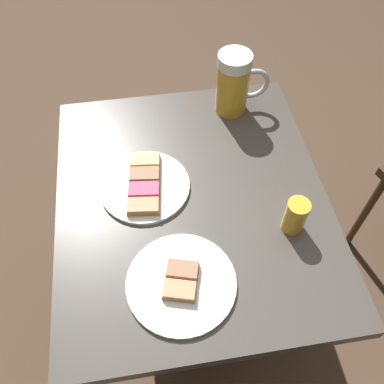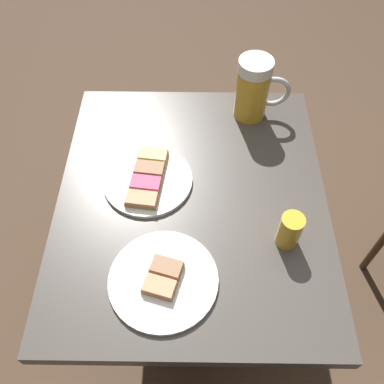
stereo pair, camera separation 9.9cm
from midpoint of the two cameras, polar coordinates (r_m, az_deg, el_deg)
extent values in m
plane|color=#4C3828|center=(1.67, 1.77, -15.61)|extent=(6.00, 6.00, 0.00)
cylinder|color=black|center=(1.66, 1.77, -15.52)|extent=(0.44, 0.44, 0.01)
cylinder|color=black|center=(1.33, 2.17, -10.08)|extent=(0.09, 0.09, 0.70)
cube|color=#423D38|center=(1.02, 2.77, -1.44)|extent=(0.78, 0.66, 0.04)
cylinder|color=white|center=(1.03, -3.44, 1.48)|extent=(0.23, 0.23, 0.01)
cube|color=#9E7547|center=(0.99, -4.16, -1.37)|extent=(0.05, 0.08, 0.01)
cube|color=#EA8E66|center=(0.98, -4.20, -1.03)|extent=(0.05, 0.08, 0.01)
cube|color=#9E7547|center=(1.01, -3.69, 0.81)|extent=(0.05, 0.08, 0.01)
cube|color=#BC4C70|center=(1.00, -3.72, 1.15)|extent=(0.05, 0.08, 0.01)
cube|color=#9E7547|center=(1.04, -3.25, 2.88)|extent=(0.05, 0.08, 0.01)
cube|color=#997051|center=(1.03, -3.27, 3.22)|extent=(0.05, 0.08, 0.01)
cube|color=#9E7547|center=(1.07, -2.82, 4.83)|extent=(0.05, 0.08, 0.01)
cube|color=#EFE07A|center=(1.06, -2.84, 5.18)|extent=(0.05, 0.08, 0.01)
cylinder|color=white|center=(0.89, -0.78, -12.36)|extent=(0.24, 0.24, 0.01)
cube|color=#9E7547|center=(0.89, -0.34, -10.79)|extent=(0.06, 0.08, 0.01)
cube|color=#997051|center=(0.88, -0.34, -10.51)|extent=(0.06, 0.07, 0.01)
cube|color=#9E7547|center=(0.88, -1.24, -13.40)|extent=(0.06, 0.08, 0.01)
cube|color=#EA8E66|center=(0.87, -1.26, -13.14)|extent=(0.06, 0.07, 0.01)
cylinder|color=gold|center=(1.17, 10.77, 13.14)|extent=(0.09, 0.09, 0.15)
cylinder|color=white|center=(1.12, 11.51, 16.64)|extent=(0.09, 0.09, 0.03)
torus|color=silver|center=(1.18, 13.63, 13.25)|extent=(0.01, 0.10, 0.10)
cylinder|color=gold|center=(0.94, 16.40, -5.39)|extent=(0.05, 0.05, 0.09)
cylinder|color=#472D19|center=(1.71, 26.58, -6.06)|extent=(0.03, 0.03, 0.46)
camera|label=1|loc=(0.05, -87.13, 3.94)|focal=38.37mm
camera|label=2|loc=(0.05, 92.87, -3.94)|focal=38.37mm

